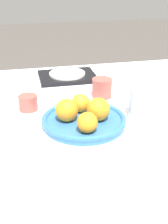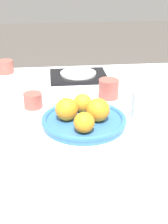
{
  "view_description": "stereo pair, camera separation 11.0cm",
  "coord_description": "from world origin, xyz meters",
  "px_view_note": "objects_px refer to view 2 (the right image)",
  "views": [
    {
      "loc": [
        -0.4,
        -1.2,
        1.23
      ],
      "look_at": [
        -0.18,
        -0.23,
        0.76
      ],
      "focal_mm": 50.0,
      "sensor_mm": 36.0,
      "label": 1
    },
    {
      "loc": [
        -0.29,
        -1.22,
        1.23
      ],
      "look_at": [
        -0.18,
        -0.23,
        0.76
      ],
      "focal_mm": 50.0,
      "sensor_mm": 36.0,
      "label": 2
    }
  ],
  "objects_px": {
    "orange_1": "(98,110)",
    "cup_2": "(109,89)",
    "orange_2": "(67,109)",
    "orange_3": "(84,123)",
    "cup_3": "(5,67)",
    "cup_0": "(33,100)",
    "water_glass": "(142,106)",
    "side_plate": "(78,73)",
    "fruit_platter": "(84,120)",
    "orange_0": "(83,103)",
    "serving_tray": "(78,76)"
  },
  "relations": [
    {
      "from": "cup_2",
      "to": "water_glass",
      "type": "bearing_deg",
      "value": -69.79
    },
    {
      "from": "orange_2",
      "to": "serving_tray",
      "type": "height_order",
      "value": "orange_2"
    },
    {
      "from": "fruit_platter",
      "to": "serving_tray",
      "type": "bearing_deg",
      "value": 87.08
    },
    {
      "from": "side_plate",
      "to": "cup_2",
      "type": "relative_size",
      "value": 2.09
    },
    {
      "from": "side_plate",
      "to": "cup_0",
      "type": "relative_size",
      "value": 2.41
    },
    {
      "from": "water_glass",
      "to": "cup_0",
      "type": "height_order",
      "value": "water_glass"
    },
    {
      "from": "side_plate",
      "to": "cup_2",
      "type": "height_order",
      "value": "cup_2"
    },
    {
      "from": "fruit_platter",
      "to": "serving_tray",
      "type": "distance_m",
      "value": 0.5
    },
    {
      "from": "orange_0",
      "to": "cup_2",
      "type": "bearing_deg",
      "value": 52.12
    },
    {
      "from": "orange_2",
      "to": "cup_0",
      "type": "distance_m",
      "value": 0.21
    },
    {
      "from": "fruit_platter",
      "to": "cup_2",
      "type": "distance_m",
      "value": 0.27
    },
    {
      "from": "cup_3",
      "to": "side_plate",
      "type": "bearing_deg",
      "value": -18.27
    },
    {
      "from": "cup_0",
      "to": "cup_2",
      "type": "height_order",
      "value": "cup_2"
    },
    {
      "from": "orange_3",
      "to": "water_glass",
      "type": "distance_m",
      "value": 0.25
    },
    {
      "from": "orange_2",
      "to": "cup_3",
      "type": "height_order",
      "value": "orange_2"
    },
    {
      "from": "orange_2",
      "to": "orange_3",
      "type": "distance_m",
      "value": 0.11
    },
    {
      "from": "cup_2",
      "to": "orange_1",
      "type": "bearing_deg",
      "value": -108.7
    },
    {
      "from": "orange_0",
      "to": "water_glass",
      "type": "height_order",
      "value": "water_glass"
    },
    {
      "from": "cup_2",
      "to": "orange_3",
      "type": "bearing_deg",
      "value": -113.49
    },
    {
      "from": "water_glass",
      "to": "orange_2",
      "type": "bearing_deg",
      "value": -177.89
    },
    {
      "from": "orange_1",
      "to": "fruit_platter",
      "type": "bearing_deg",
      "value": 162.0
    },
    {
      "from": "cup_3",
      "to": "orange_3",
      "type": "bearing_deg",
      "value": -64.69
    },
    {
      "from": "fruit_platter",
      "to": "orange_0",
      "type": "relative_size",
      "value": 4.41
    },
    {
      "from": "serving_tray",
      "to": "orange_1",
      "type": "bearing_deg",
      "value": -87.54
    },
    {
      "from": "orange_2",
      "to": "water_glass",
      "type": "distance_m",
      "value": 0.27
    },
    {
      "from": "orange_0",
      "to": "orange_1",
      "type": "height_order",
      "value": "orange_1"
    },
    {
      "from": "cup_2",
      "to": "cup_3",
      "type": "distance_m",
      "value": 0.62
    },
    {
      "from": "orange_2",
      "to": "cup_3",
      "type": "bearing_deg",
      "value": 114.86
    },
    {
      "from": "water_glass",
      "to": "side_plate",
      "type": "bearing_deg",
      "value": 110.98
    },
    {
      "from": "serving_tray",
      "to": "water_glass",
      "type": "bearing_deg",
      "value": -69.02
    },
    {
      "from": "water_glass",
      "to": "cup_0",
      "type": "distance_m",
      "value": 0.43
    },
    {
      "from": "orange_1",
      "to": "cup_2",
      "type": "distance_m",
      "value": 0.26
    },
    {
      "from": "fruit_platter",
      "to": "serving_tray",
      "type": "relative_size",
      "value": 1.09
    },
    {
      "from": "water_glass",
      "to": "cup_2",
      "type": "relative_size",
      "value": 1.29
    },
    {
      "from": "orange_3",
      "to": "cup_2",
      "type": "distance_m",
      "value": 0.35
    },
    {
      "from": "fruit_platter",
      "to": "orange_1",
      "type": "height_order",
      "value": "orange_1"
    },
    {
      "from": "fruit_platter",
      "to": "serving_tray",
      "type": "height_order",
      "value": "fruit_platter"
    },
    {
      "from": "side_plate",
      "to": "cup_3",
      "type": "bearing_deg",
      "value": 161.73
    },
    {
      "from": "orange_0",
      "to": "cup_3",
      "type": "distance_m",
      "value": 0.66
    },
    {
      "from": "cup_0",
      "to": "orange_2",
      "type": "bearing_deg",
      "value": -52.84
    },
    {
      "from": "fruit_platter",
      "to": "cup_2",
      "type": "xyz_separation_m",
      "value": [
        0.13,
        0.23,
        0.02
      ]
    },
    {
      "from": "serving_tray",
      "to": "cup_2",
      "type": "distance_m",
      "value": 0.29
    },
    {
      "from": "orange_3",
      "to": "fruit_platter",
      "type": "bearing_deg",
      "value": 84.07
    },
    {
      "from": "orange_1",
      "to": "water_glass",
      "type": "height_order",
      "value": "water_glass"
    },
    {
      "from": "orange_1",
      "to": "cup_2",
      "type": "height_order",
      "value": "orange_1"
    },
    {
      "from": "side_plate",
      "to": "cup_0",
      "type": "distance_m",
      "value": 0.39
    },
    {
      "from": "water_glass",
      "to": "cup_3",
      "type": "bearing_deg",
      "value": 132.57
    },
    {
      "from": "orange_3",
      "to": "cup_3",
      "type": "height_order",
      "value": "orange_3"
    },
    {
      "from": "serving_tray",
      "to": "cup_0",
      "type": "relative_size",
      "value": 3.77
    },
    {
      "from": "serving_tray",
      "to": "cup_0",
      "type": "distance_m",
      "value": 0.39
    }
  ]
}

